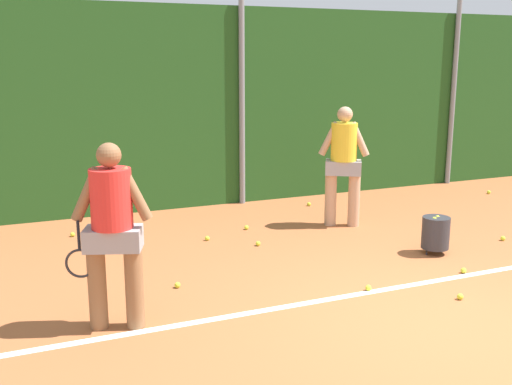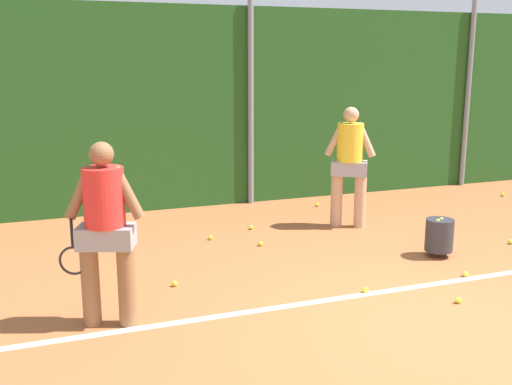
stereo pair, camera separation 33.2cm
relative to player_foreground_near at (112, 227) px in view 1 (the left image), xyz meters
name	(u,v)px [view 1 (the left image)]	position (x,y,z in m)	size (l,w,h in m)	color
ground_plane	(359,271)	(2.98, 0.44, -1.00)	(24.42, 24.42, 0.00)	#A85B33
hedge_fence_backdrop	(238,107)	(2.98, 4.46, 0.70)	(15.87, 0.25, 3.40)	#23511E
fence_post_center	(242,99)	(2.98, 4.29, 0.84)	(0.10, 0.10, 3.69)	gray
fence_post_right	(453,93)	(7.56, 4.29, 0.84)	(0.10, 0.10, 3.69)	gray
court_baseline_paint	(389,289)	(2.98, -0.19, -1.00)	(11.60, 0.10, 0.01)	white
player_foreground_near	(112,227)	(0.00, 0.00, 0.00)	(0.80, 0.47, 1.79)	#8C603D
player_midcourt	(344,160)	(3.86, 2.32, 0.03)	(0.68, 0.54, 1.83)	tan
ball_hopper	(436,232)	(4.27, 0.63, -0.71)	(0.36, 0.36, 0.51)	#2D2D33
tennis_ball_0	(489,192)	(7.60, 3.15, -0.97)	(0.07, 0.07, 0.07)	#CCDB33
tennis_ball_1	(207,238)	(1.68, 2.36, -0.97)	(0.07, 0.07, 0.07)	#CCDB33
tennis_ball_2	(309,204)	(3.98, 3.63, -0.97)	(0.07, 0.07, 0.07)	#CCDB33
tennis_ball_4	(177,285)	(0.81, 0.76, -0.97)	(0.07, 0.07, 0.07)	#CCDB33
tennis_ball_5	(463,271)	(4.11, -0.11, -0.97)	(0.07, 0.07, 0.07)	#CCDB33
tennis_ball_6	(460,297)	(3.51, -0.74, -0.97)	(0.07, 0.07, 0.07)	#CCDB33
tennis_ball_7	(246,227)	(2.41, 2.66, -0.97)	(0.07, 0.07, 0.07)	#CCDB33
tennis_ball_8	(258,244)	(2.25, 1.85, -0.97)	(0.07, 0.07, 0.07)	#CCDB33
tennis_ball_9	(368,288)	(2.74, -0.14, -0.97)	(0.07, 0.07, 0.07)	#CCDB33
tennis_ball_10	(503,238)	(5.55, 0.72, -0.97)	(0.07, 0.07, 0.07)	#CCDB33
tennis_ball_11	(73,234)	(-0.06, 3.30, -0.97)	(0.07, 0.07, 0.07)	#CCDB33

